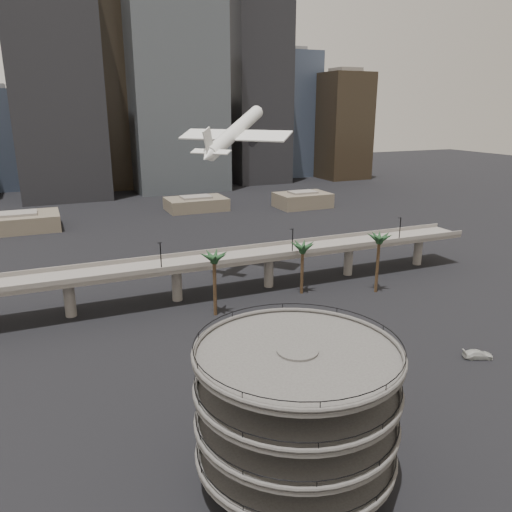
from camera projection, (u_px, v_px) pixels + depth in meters
name	position (u px, v px, depth m)	size (l,w,h in m)	color
ground	(368.00, 431.00, 65.10)	(700.00, 700.00, 0.00)	black
parking_ramp	(296.00, 404.00, 53.83)	(22.20, 22.20, 17.35)	#454240
overpass	(224.00, 262.00, 111.38)	(130.00, 9.30, 14.70)	slate
palm_trees	(302.00, 249.00, 106.43)	(42.40, 10.40, 14.00)	#4B3720
low_buildings	(164.00, 209.00, 192.08)	(135.00, 27.50, 6.80)	#655B4A
skyline	(141.00, 96.00, 248.66)	(269.00, 86.00, 125.68)	gray
airborne_jet	(235.00, 132.00, 121.25)	(26.09, 25.13, 14.01)	white
car_a	(322.00, 355.00, 83.37)	(1.98, 4.91, 1.67)	red
car_b	(328.00, 369.00, 78.91)	(1.73, 4.96, 1.63)	black
car_c	(478.00, 354.00, 83.79)	(1.98, 4.88, 1.42)	silver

